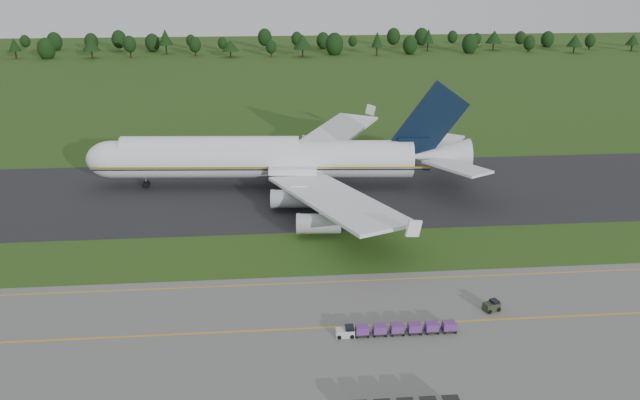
{
  "coord_description": "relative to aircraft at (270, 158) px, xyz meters",
  "views": [
    {
      "loc": [
        -8.34,
        -90.54,
        44.56
      ],
      "look_at": [
        -0.61,
        2.0,
        8.35
      ],
      "focal_mm": 35.0,
      "sensor_mm": 36.0,
      "label": 1
    }
  ],
  "objects": [
    {
      "name": "ground",
      "position": [
        8.48,
        -31.54,
        -6.35
      ],
      "size": [
        600.0,
        600.0,
        0.0
      ],
      "primitive_type": "plane",
      "color": "#264514",
      "rests_on": "ground"
    },
    {
      "name": "apron_markings",
      "position": [
        8.48,
        -58.52,
        -6.29
      ],
      "size": [
        300.0,
        30.2,
        0.01
      ],
      "color": "#E6A30D",
      "rests_on": "apron"
    },
    {
      "name": "edge_markers",
      "position": [
        15.15,
        -24.11,
        -6.08
      ],
      "size": [
        18.53,
        0.3,
        0.6
      ],
      "color": "orange",
      "rests_on": "ground"
    },
    {
      "name": "apron",
      "position": [
        8.48,
        -65.54,
        -6.32
      ],
      "size": [
        300.0,
        52.0,
        0.06
      ],
      "primitive_type": "cube",
      "color": "#63635E",
      "rests_on": "ground"
    },
    {
      "name": "taxiway",
      "position": [
        8.48,
        -3.54,
        -6.31
      ],
      "size": [
        300.0,
        40.0,
        0.08
      ],
      "primitive_type": "cube",
      "color": "black",
      "rests_on": "ground"
    },
    {
      "name": "tree_line",
      "position": [
        -1.19,
        187.93,
        -0.47
      ],
      "size": [
        528.66,
        23.94,
        11.98
      ],
      "color": "black",
      "rests_on": "ground"
    },
    {
      "name": "baggage_train",
      "position": [
        15.19,
        -55.69,
        -5.56
      ],
      "size": [
        15.38,
        1.39,
        1.34
      ],
      "color": "silver",
      "rests_on": "apron"
    },
    {
      "name": "utility_cart",
      "position": [
        29.28,
        -51.23,
        -5.72
      ],
      "size": [
        2.41,
        1.89,
        1.16
      ],
      "color": "#272C1F",
      "rests_on": "apron"
    },
    {
      "name": "aircraft",
      "position": [
        0.0,
        0.0,
        0.0
      ],
      "size": [
        79.25,
        77.01,
        22.24
      ],
      "color": "white",
      "rests_on": "ground"
    }
  ]
}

